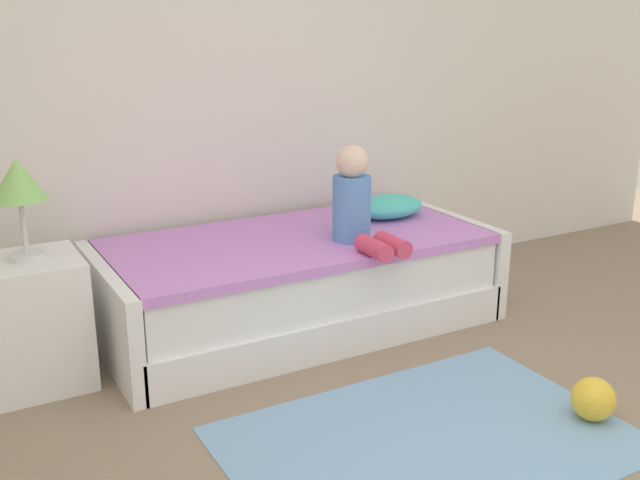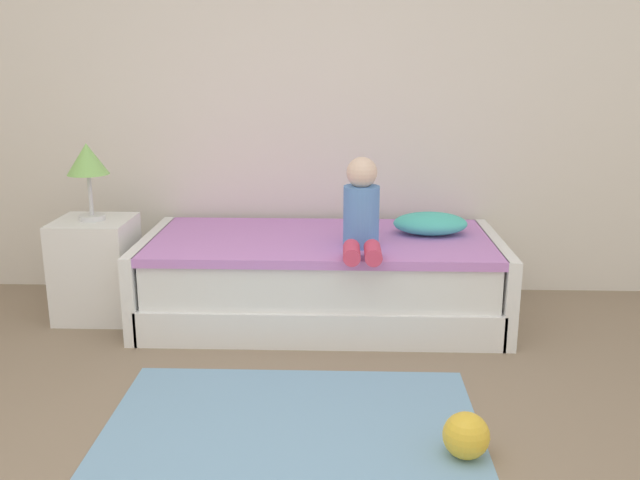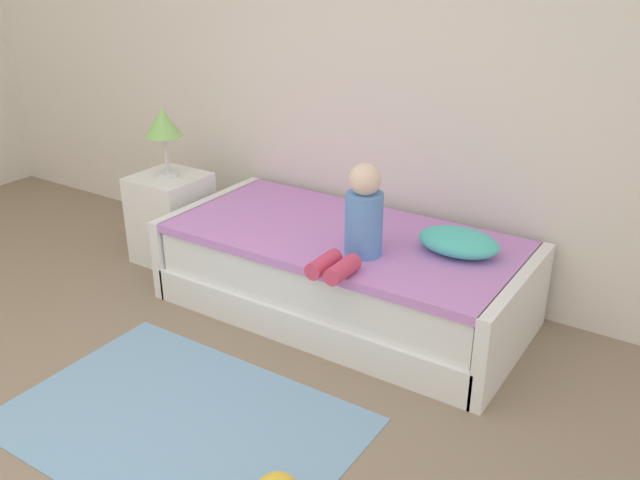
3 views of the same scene
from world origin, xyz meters
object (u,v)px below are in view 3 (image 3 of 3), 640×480
at_px(bed, 343,273).
at_px(child_figure, 359,221).
at_px(nightstand, 172,218).
at_px(table_lamp, 163,126).
at_px(pillow, 458,242).

bearing_deg(bed, child_figure, -45.14).
relative_size(nightstand, table_lamp, 1.33).
xyz_separation_m(bed, table_lamp, (-1.35, -0.02, 0.69)).
bearing_deg(table_lamp, pillow, 3.38).
bearing_deg(nightstand, table_lamp, 0.00).
bearing_deg(table_lamp, bed, 0.77).
height_order(table_lamp, child_figure, table_lamp).
relative_size(nightstand, pillow, 1.36).
bearing_deg(pillow, table_lamp, -176.62).
height_order(bed, child_figure, child_figure).
relative_size(nightstand, child_figure, 1.18).
height_order(child_figure, pillow, child_figure).
bearing_deg(child_figure, nightstand, 172.40).
bearing_deg(bed, table_lamp, -179.23).
relative_size(table_lamp, pillow, 1.02).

